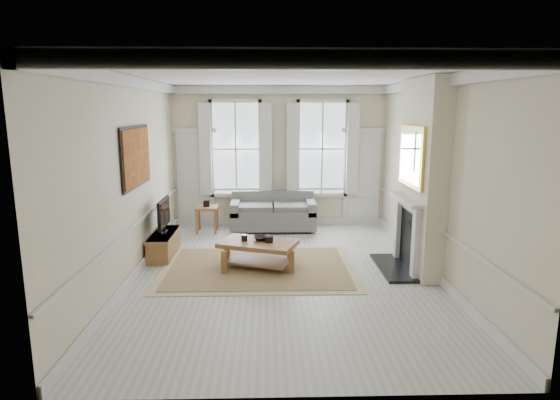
{
  "coord_description": "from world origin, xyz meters",
  "views": [
    {
      "loc": [
        -0.29,
        -7.85,
        2.88
      ],
      "look_at": [
        -0.06,
        0.4,
        1.25
      ],
      "focal_mm": 30.0,
      "sensor_mm": 36.0,
      "label": 1
    }
  ],
  "objects_px": {
    "sofa": "(273,214)",
    "tv_stand": "(164,244)",
    "side_table": "(207,211)",
    "coffee_table": "(258,246)"
  },
  "relations": [
    {
      "from": "sofa",
      "to": "tv_stand",
      "type": "relative_size",
      "value": 1.55
    },
    {
      "from": "side_table",
      "to": "coffee_table",
      "type": "distance_m",
      "value": 2.86
    },
    {
      "from": "side_table",
      "to": "tv_stand",
      "type": "relative_size",
      "value": 0.48
    },
    {
      "from": "coffee_table",
      "to": "side_table",
      "type": "bearing_deg",
      "value": 136.32
    },
    {
      "from": "side_table",
      "to": "tv_stand",
      "type": "distance_m",
      "value": 1.9
    },
    {
      "from": "sofa",
      "to": "coffee_table",
      "type": "height_order",
      "value": "sofa"
    },
    {
      "from": "coffee_table",
      "to": "tv_stand",
      "type": "height_order",
      "value": "coffee_table"
    },
    {
      "from": "coffee_table",
      "to": "tv_stand",
      "type": "relative_size",
      "value": 1.19
    },
    {
      "from": "side_table",
      "to": "tv_stand",
      "type": "height_order",
      "value": "side_table"
    },
    {
      "from": "side_table",
      "to": "sofa",
      "type": "bearing_deg",
      "value": 8.12
    }
  ]
}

